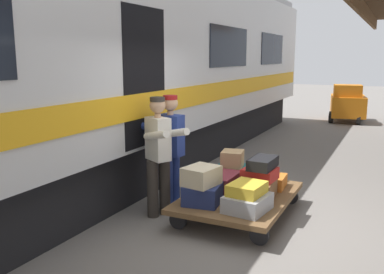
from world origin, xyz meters
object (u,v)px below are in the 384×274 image
at_px(suitcase_red_plastic, 260,174).
at_px(porter_in_overalls, 170,148).
at_px(suitcase_cream_canvas, 201,176).
at_px(baggage_tug, 348,104).
at_px(suitcase_yellow_case, 247,189).
at_px(suitcase_tan_vintage, 232,159).
at_px(train_car, 65,68).
at_px(luggage_cart, 239,197).
at_px(suitcase_teal_softside, 232,174).
at_px(suitcase_orange_carryall, 271,181).
at_px(suitcase_burgundy_valise, 219,183).
at_px(suitcase_brown_leather, 260,189).
at_px(suitcase_black_hardshell, 263,163).
at_px(suitcase_gray_aluminum, 247,203).
at_px(suitcase_navy_fabric, 203,194).
at_px(porter_by_door, 159,153).

height_order(suitcase_red_plastic, porter_in_overalls, porter_in_overalls).
bearing_deg(suitcase_cream_canvas, baggage_tug, -93.73).
height_order(suitcase_yellow_case, suitcase_tan_vintage, suitcase_tan_vintage).
distance_m(train_car, suitcase_tan_vintage, 3.03).
bearing_deg(luggage_cart, suitcase_tan_vintage, -59.85).
height_order(suitcase_teal_softside, suitcase_orange_carryall, suitcase_teal_softside).
height_order(suitcase_burgundy_valise, suitcase_red_plastic, suitcase_red_plastic).
bearing_deg(train_car, suitcase_tan_vintage, -164.27).
xyz_separation_m(suitcase_brown_leather, suitcase_cream_canvas, (0.64, 0.58, 0.26)).
xyz_separation_m(suitcase_burgundy_valise, suitcase_yellow_case, (-0.61, 0.54, 0.15)).
xyz_separation_m(suitcase_burgundy_valise, suitcase_red_plastic, (-0.60, -0.03, 0.20)).
height_order(suitcase_red_plastic, suitcase_tan_vintage, suitcase_tan_vintage).
bearing_deg(suitcase_orange_carryall, luggage_cart, 60.76).
relative_size(train_car, suitcase_black_hardshell, 36.97).
bearing_deg(train_car, suitcase_gray_aluminum, 173.81).
bearing_deg(baggage_tug, suitcase_red_plastic, 89.54).
xyz_separation_m(train_car, suitcase_navy_fabric, (-2.59, 0.35, -1.62)).
bearing_deg(suitcase_burgundy_valise, suitcase_teal_softside, -90.00).
bearing_deg(suitcase_black_hardshell, suitcase_yellow_case, 87.51).
height_order(suitcase_brown_leather, suitcase_red_plastic, suitcase_red_plastic).
distance_m(suitcase_navy_fabric, suitcase_cream_canvas, 0.26).
bearing_deg(porter_in_overalls, suitcase_red_plastic, -171.18).
bearing_deg(baggage_tug, suitcase_cream_canvas, 86.27).
xyz_separation_m(suitcase_orange_carryall, suitcase_brown_leather, (0.00, 0.56, 0.04)).
relative_size(luggage_cart, suitcase_teal_softside, 3.70).
height_order(luggage_cart, suitcase_gray_aluminum, suitcase_gray_aluminum).
relative_size(suitcase_orange_carryall, suitcase_red_plastic, 1.06).
height_order(train_car, suitcase_brown_leather, train_car).
height_order(suitcase_orange_carryall, suitcase_black_hardshell, suitcase_black_hardshell).
bearing_deg(porter_in_overalls, suitcase_teal_softside, -134.49).
xyz_separation_m(suitcase_teal_softside, suitcase_burgundy_valise, (0.00, 0.56, 0.01)).
relative_size(suitcase_yellow_case, suitcase_red_plastic, 1.12).
relative_size(luggage_cart, suitcase_black_hardshell, 3.87).
relative_size(suitcase_gray_aluminum, baggage_tug, 0.31).
xyz_separation_m(suitcase_brown_leather, suitcase_red_plastic, (0.02, -0.03, 0.21)).
bearing_deg(suitcase_brown_leather, luggage_cart, 0.00).
xyz_separation_m(luggage_cart, suitcase_yellow_case, (-0.29, 0.54, 0.33)).
xyz_separation_m(suitcase_teal_softside, baggage_tug, (-0.68, -9.52, 0.19)).
relative_size(suitcase_black_hardshell, porter_in_overalls, 0.31).
bearing_deg(suitcase_tan_vintage, baggage_tug, -94.02).
bearing_deg(suitcase_navy_fabric, porter_in_overalls, -28.30).
bearing_deg(suitcase_orange_carryall, porter_by_door, 38.39).
height_order(suitcase_teal_softside, suitcase_brown_leather, suitcase_brown_leather).
height_order(suitcase_navy_fabric, suitcase_burgundy_valise, suitcase_burgundy_valise).
bearing_deg(suitcase_red_plastic, luggage_cart, 6.43).
bearing_deg(suitcase_black_hardshell, suitcase_orange_carryall, -89.22).
relative_size(suitcase_orange_carryall, suitcase_cream_canvas, 1.00).
height_order(suitcase_brown_leather, porter_in_overalls, porter_in_overalls).
bearing_deg(porter_by_door, baggage_tug, -97.47).
distance_m(suitcase_tan_vintage, porter_by_door, 1.27).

